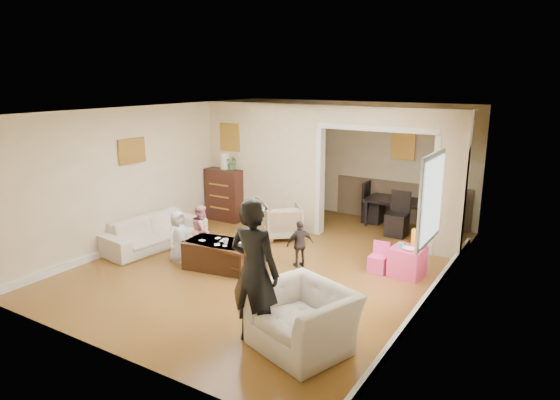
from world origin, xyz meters
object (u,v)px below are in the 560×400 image
Objects in this scene: child_kneel_a at (178,237)px; dining_table at (407,214)px; sofa at (155,232)px; dresser at (226,194)px; armchair_front at (303,319)px; coffee_cup at (226,241)px; coffee_table at (223,255)px; cyan_cup at (401,245)px; table_lamp at (225,161)px; play_table at (407,262)px; adult_person at (255,272)px; child_toddler at (300,244)px; child_kneel_b at (202,230)px; armchair_back at (283,221)px.

dining_table is at bearing -34.84° from child_kneel_a.
sofa is 2.20m from dresser.
armchair_front is 11.47× the size of coffee_cup.
dresser is at bearing 7.02° from sofa.
armchair_front is 0.91× the size of coffee_table.
child_kneel_a reaches higher than cyan_cup.
coffee_table is (1.75, -2.37, -1.10)m from table_lamp.
coffee_table is 0.30m from coffee_cup.
play_table is (2.72, 1.30, 0.01)m from coffee_table.
dresser is 0.64× the size of adult_person.
dresser is 3.21× the size of table_lamp.
sofa is 2.87m from child_toddler.
armchair_front is at bearing -43.21° from table_lamp.
child_kneel_b is (1.06, 0.11, 0.18)m from sofa.
armchair_back is 1.81m from dresser.
adult_person is at bearing -43.65° from coffee_cup.
dining_table is at bearing -37.65° from sofa.
child_toddler is at bearing -65.09° from child_kneel_a.
armchair_back is 0.40× the size of adult_person.
child_kneel_a is at bearing -103.12° from sofa.
coffee_cup is 0.06× the size of dining_table.
table_lamp is 3.37m from child_toddler.
coffee_table is at bearing -154.41° from play_table.
table_lamp is at bearing 155.91° from armchair_front.
child_toddler is (0.95, 0.80, -0.11)m from coffee_cup.
table_lamp is at bearing -3.43° from child_kneel_b.
adult_person is at bearing 76.12° from armchair_back.
dining_table is 1.88× the size of child_kneel_a.
child_kneel_a is (0.91, -0.34, 0.17)m from sofa.
armchair_back is at bearing -13.85° from table_lamp.
dining_table is at bearing -155.69° from child_toddler.
sofa is 1.10× the size of adult_person.
armchair_front is 3.11× the size of table_lamp.
child_toddler is at bearing -72.01° from adult_person.
dresser is at bearing 165.65° from cyan_cup.
coffee_cup is (1.85, -2.42, -0.83)m from table_lamp.
child_kneel_a is (-3.47, -1.40, -0.06)m from cyan_cup.
cyan_cup is 0.09× the size of child_kneel_a.
coffee_cup is (1.86, -0.24, 0.22)m from sofa.
play_table is 0.54× the size of child_kneel_a.
play_table is at bearing -13.44° from dresser.
sofa is at bearing 173.90° from coffee_table.
table_lamp reaches higher than coffee_cup.
cyan_cup is at bearing -14.35° from dresser.
table_lamp is 4.50× the size of cyan_cup.
coffee_table is at bearing 166.91° from armchair_front.
coffee_table is 1.36× the size of child_kneel_a.
sofa is at bearing -90.22° from table_lamp.
cyan_cup is at bearing -72.88° from dining_table.
child_kneel_b reaches higher than coffee_cup.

